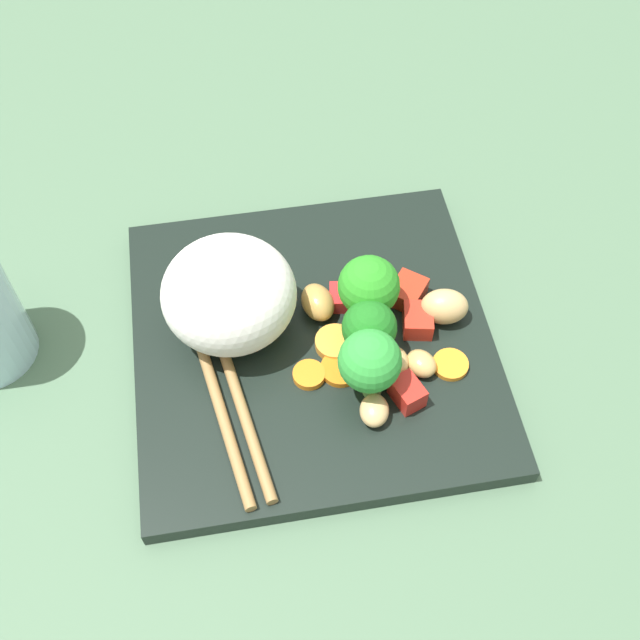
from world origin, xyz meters
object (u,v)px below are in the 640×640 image
(broccoli_floret_0, at_px, (369,288))
(carrot_slice_3, at_px, (450,365))
(square_plate, at_px, (313,343))
(rice_mound, at_px, (229,295))
(chopstick_pair, at_px, (221,378))

(broccoli_floret_0, distance_m, carrot_slice_3, 0.08)
(square_plate, distance_m, carrot_slice_3, 0.11)
(rice_mound, bearing_deg, square_plate, -16.80)
(chopstick_pair, bearing_deg, rice_mound, 154.10)
(rice_mound, height_order, carrot_slice_3, rice_mound)
(square_plate, distance_m, rice_mound, 0.08)
(square_plate, bearing_deg, chopstick_pair, -157.25)
(carrot_slice_3, bearing_deg, rice_mound, 160.40)
(broccoli_floret_0, relative_size, chopstick_pair, 0.31)
(square_plate, bearing_deg, broccoli_floret_0, 16.51)
(carrot_slice_3, bearing_deg, broccoli_floret_0, 137.17)
(rice_mound, distance_m, broccoli_floret_0, 0.10)
(square_plate, height_order, chopstick_pair, chopstick_pair)
(square_plate, relative_size, broccoli_floret_0, 4.22)
(square_plate, relative_size, carrot_slice_3, 10.12)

